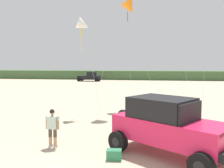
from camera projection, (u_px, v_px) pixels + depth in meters
The scene contains 7 objects.
dune_ridge at pixel (146, 75), 56.98m from camera, with size 90.00×6.60×2.00m, color #426038.
jeep at pixel (168, 125), 9.55m from camera, with size 4.93×4.41×2.26m.
person_watching at pixel (52, 126), 10.45m from camera, with size 0.62×0.30×1.67m.
cooler_box at pixel (114, 155), 9.17m from camera, with size 0.56×0.36×0.38m, color #2D7F51.
distant_pickup at pixel (90, 77), 50.83m from camera, with size 4.65×2.48×1.98m.
kite_orange_streamer at pixel (129, 7), 19.40m from camera, with size 3.26×3.31×8.79m.
kite_white_parafoil at pixel (83, 25), 16.62m from camera, with size 2.24×1.94×6.72m.
Camera 1 is at (2.75, -6.00, 3.58)m, focal length 39.36 mm.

